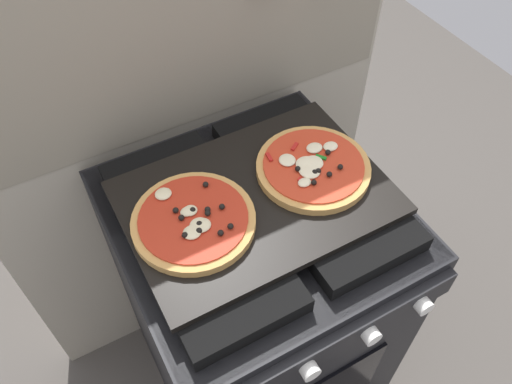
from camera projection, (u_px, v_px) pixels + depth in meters
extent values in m
plane|color=#4C4742|center=(256.00, 365.00, 1.76)|extent=(4.00, 4.00, 0.00)
cube|color=#B2A893|center=(195.00, 144.00, 1.35)|extent=(1.10, 0.03, 1.55)
cube|color=gray|center=(181.00, 19.00, 1.06)|extent=(1.08, 0.00, 0.56)
cube|color=black|center=(256.00, 306.00, 1.43)|extent=(0.60, 0.60, 0.86)
cube|color=black|center=(256.00, 213.00, 1.10)|extent=(0.59, 0.59, 0.01)
cube|color=black|center=(196.00, 232.00, 1.04)|extent=(0.24, 0.51, 0.04)
cube|color=black|center=(311.00, 182.00, 1.13)|extent=(0.24, 0.51, 0.04)
cube|color=black|center=(335.00, 344.00, 0.97)|extent=(0.58, 0.02, 0.07)
cylinder|color=silver|center=(310.00, 371.00, 0.94)|extent=(0.04, 0.02, 0.04)
cylinder|color=silver|center=(371.00, 336.00, 0.98)|extent=(0.04, 0.02, 0.04)
cylinder|color=silver|center=(424.00, 306.00, 1.02)|extent=(0.04, 0.02, 0.04)
cube|color=black|center=(256.00, 198.00, 1.06)|extent=(0.54, 0.38, 0.02)
cylinder|color=tan|center=(194.00, 221.00, 1.00)|extent=(0.24, 0.24, 0.02)
cylinder|color=#B72D19|center=(193.00, 218.00, 0.99)|extent=(0.22, 0.22, 0.00)
ellipsoid|color=beige|center=(163.00, 194.00, 1.03)|extent=(0.03, 0.03, 0.01)
ellipsoid|color=beige|center=(190.00, 211.00, 1.00)|extent=(0.03, 0.03, 0.01)
ellipsoid|color=beige|center=(202.00, 225.00, 0.97)|extent=(0.04, 0.03, 0.01)
ellipsoid|color=beige|center=(199.00, 225.00, 0.97)|extent=(0.04, 0.04, 0.01)
ellipsoid|color=beige|center=(192.00, 232.00, 0.96)|extent=(0.04, 0.03, 0.01)
ellipsoid|color=beige|center=(187.00, 212.00, 1.00)|extent=(0.03, 0.02, 0.01)
sphere|color=black|center=(199.00, 231.00, 0.96)|extent=(0.01, 0.01, 0.01)
sphere|color=black|center=(208.00, 209.00, 1.00)|extent=(0.01, 0.01, 0.01)
sphere|color=black|center=(231.00, 226.00, 0.97)|extent=(0.01, 0.01, 0.01)
sphere|color=black|center=(222.00, 207.00, 1.00)|extent=(0.01, 0.01, 0.01)
sphere|color=black|center=(182.00, 218.00, 0.98)|extent=(0.01, 0.01, 0.01)
sphere|color=black|center=(193.00, 210.00, 1.00)|extent=(0.01, 0.01, 0.01)
sphere|color=black|center=(206.00, 184.00, 1.04)|extent=(0.01, 0.01, 0.01)
sphere|color=black|center=(221.00, 233.00, 0.96)|extent=(0.01, 0.01, 0.01)
sphere|color=black|center=(176.00, 210.00, 1.00)|extent=(0.01, 0.01, 0.01)
sphere|color=black|center=(185.00, 235.00, 0.96)|extent=(0.01, 0.01, 0.01)
sphere|color=black|center=(199.00, 224.00, 0.97)|extent=(0.01, 0.01, 0.01)
sphere|color=black|center=(208.00, 213.00, 0.99)|extent=(0.01, 0.01, 0.01)
cylinder|color=tan|center=(312.00, 167.00, 1.10)|extent=(0.24, 0.24, 0.02)
cylinder|color=red|center=(313.00, 163.00, 1.09)|extent=(0.22, 0.22, 0.00)
ellipsoid|color=beige|center=(313.00, 162.00, 1.08)|extent=(0.04, 0.04, 0.01)
ellipsoid|color=beige|center=(314.00, 148.00, 1.11)|extent=(0.04, 0.03, 0.01)
ellipsoid|color=beige|center=(306.00, 163.00, 1.08)|extent=(0.05, 0.04, 0.01)
ellipsoid|color=beige|center=(304.00, 182.00, 1.04)|extent=(0.03, 0.02, 0.01)
ellipsoid|color=beige|center=(309.00, 170.00, 1.07)|extent=(0.05, 0.05, 0.01)
ellipsoid|color=beige|center=(287.00, 160.00, 1.08)|extent=(0.04, 0.04, 0.01)
ellipsoid|color=beige|center=(330.00, 146.00, 1.11)|extent=(0.03, 0.03, 0.01)
cube|color=#19721E|center=(321.00, 157.00, 1.09)|extent=(0.02, 0.02, 0.00)
sphere|color=black|center=(315.00, 172.00, 1.06)|extent=(0.01, 0.01, 0.01)
cube|color=red|center=(269.00, 157.00, 1.09)|extent=(0.01, 0.02, 0.00)
sphere|color=black|center=(314.00, 182.00, 1.04)|extent=(0.01, 0.01, 0.01)
sphere|color=black|center=(297.00, 168.00, 1.07)|extent=(0.01, 0.01, 0.01)
cube|color=red|center=(295.00, 146.00, 1.11)|extent=(0.02, 0.02, 0.00)
sphere|color=black|center=(340.00, 167.00, 1.07)|extent=(0.01, 0.01, 0.01)
cube|color=red|center=(303.00, 181.00, 1.05)|extent=(0.02, 0.02, 0.00)
sphere|color=black|center=(328.00, 152.00, 1.10)|extent=(0.01, 0.01, 0.01)
sphere|color=black|center=(318.00, 171.00, 1.06)|extent=(0.01, 0.01, 0.01)
sphere|color=black|center=(329.00, 174.00, 1.06)|extent=(0.01, 0.01, 0.01)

